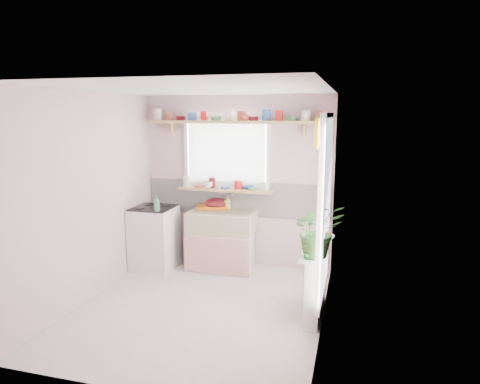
# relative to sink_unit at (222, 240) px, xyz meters

# --- Properties ---
(room) EXTENTS (3.20, 3.20, 3.20)m
(room) POSITION_rel_sink_unit_xyz_m (0.81, -0.43, 0.94)
(room) COLOR silver
(room) RESTS_ON ground
(sink_unit) EXTENTS (0.95, 0.65, 1.11)m
(sink_unit) POSITION_rel_sink_unit_xyz_m (0.00, 0.00, 0.00)
(sink_unit) COLOR white
(sink_unit) RESTS_ON ground
(cooker) EXTENTS (0.58, 0.58, 0.93)m
(cooker) POSITION_rel_sink_unit_xyz_m (-0.95, -0.24, 0.03)
(cooker) COLOR white
(cooker) RESTS_ON ground
(radiator_ledge) EXTENTS (0.22, 0.95, 0.78)m
(radiator_ledge) POSITION_rel_sink_unit_xyz_m (1.45, -1.09, -0.03)
(radiator_ledge) COLOR white
(radiator_ledge) RESTS_ON ground
(windowsill) EXTENTS (1.40, 0.22, 0.04)m
(windowsill) POSITION_rel_sink_unit_xyz_m (-0.00, 0.19, 0.71)
(windowsill) COLOR tan
(windowsill) RESTS_ON room
(pine_shelf) EXTENTS (2.52, 0.24, 0.04)m
(pine_shelf) POSITION_rel_sink_unit_xyz_m (0.15, 0.18, 1.69)
(pine_shelf) COLOR tan
(pine_shelf) RESTS_ON room
(shelf_crockery) EXTENTS (2.47, 0.11, 0.12)m
(shelf_crockery) POSITION_rel_sink_unit_xyz_m (0.15, 0.18, 1.76)
(shelf_crockery) COLOR silver
(shelf_crockery) RESTS_ON pine_shelf
(sill_crockery) EXTENTS (1.35, 0.11, 0.12)m
(sill_crockery) POSITION_rel_sink_unit_xyz_m (-0.02, 0.19, 0.78)
(sill_crockery) COLOR silver
(sill_crockery) RESTS_ON windowsill
(dish_tray) EXTENTS (0.52, 0.44, 0.04)m
(dish_tray) POSITION_rel_sink_unit_xyz_m (-0.21, 0.21, 0.44)
(dish_tray) COLOR orange
(dish_tray) RESTS_ON sink_unit
(colander) EXTENTS (0.44, 0.44, 0.15)m
(colander) POSITION_rel_sink_unit_xyz_m (-0.14, 0.21, 0.49)
(colander) COLOR #5B0F1A
(colander) RESTS_ON sink_unit
(jade_plant) EXTENTS (0.65, 0.61, 0.57)m
(jade_plant) POSITION_rel_sink_unit_xyz_m (1.48, -1.38, 0.63)
(jade_plant) COLOR #356126
(jade_plant) RESTS_ON radiator_ledge
(fruit_bowl) EXTENTS (0.34, 0.34, 0.07)m
(fruit_bowl) POSITION_rel_sink_unit_xyz_m (1.48, -0.85, 0.38)
(fruit_bowl) COLOR silver
(fruit_bowl) RESTS_ON radiator_ledge
(herb_pot) EXTENTS (0.13, 0.10, 0.22)m
(herb_pot) POSITION_rel_sink_unit_xyz_m (1.38, -1.49, 0.45)
(herb_pot) COLOR #326B2B
(herb_pot) RESTS_ON radiator_ledge
(soap_bottle_sink) EXTENTS (0.09, 0.09, 0.19)m
(soap_bottle_sink) POSITION_rel_sink_unit_xyz_m (0.03, 0.21, 0.51)
(soap_bottle_sink) COLOR #C5D15D
(soap_bottle_sink) RESTS_ON sink_unit
(sill_cup) EXTENTS (0.14, 0.14, 0.10)m
(sill_cup) POSITION_rel_sink_unit_xyz_m (-0.24, 0.13, 0.78)
(sill_cup) COLOR white
(sill_cup) RESTS_ON windowsill
(sill_bowl) EXTENTS (0.20, 0.20, 0.06)m
(sill_bowl) POSITION_rel_sink_unit_xyz_m (0.31, 0.25, 0.76)
(sill_bowl) COLOR #3348A8
(sill_bowl) RESTS_ON windowsill
(shelf_vase) EXTENTS (0.16, 0.16, 0.13)m
(shelf_vase) POSITION_rel_sink_unit_xyz_m (0.31, 0.12, 1.77)
(shelf_vase) COLOR #9D3F30
(shelf_vase) RESTS_ON pine_shelf
(cooker_bottle) EXTENTS (0.09, 0.09, 0.23)m
(cooker_bottle) POSITION_rel_sink_unit_xyz_m (-0.78, -0.46, 0.60)
(cooker_bottle) COLOR #428558
(cooker_bottle) RESTS_ON cooker
(fruit) EXTENTS (0.20, 0.14, 0.10)m
(fruit) POSITION_rel_sink_unit_xyz_m (1.49, -0.84, 0.44)
(fruit) COLOR orange
(fruit) RESTS_ON fruit_bowl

